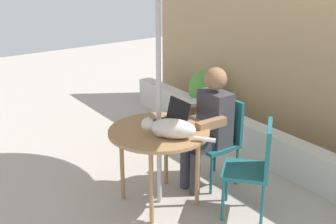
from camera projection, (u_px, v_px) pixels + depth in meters
ground_plane at (159, 202)px, 4.24m from camera, size 14.00×14.00×0.00m
fence_back at (306, 74)px, 4.99m from camera, size 5.61×0.08×1.91m
planter_wall_low at (266, 146)px, 4.95m from camera, size 5.05×0.20×0.40m
patio_table at (159, 137)px, 4.00m from camera, size 0.92×0.92×0.75m
chair_occupied at (221, 134)px, 4.46m from camera, size 0.40×0.40×0.89m
chair_empty at (256, 163)px, 3.87m from camera, size 0.56×0.56×0.89m
person_seated at (209, 122)px, 4.32m from camera, size 0.48×0.48×1.23m
laptop at (174, 117)px, 4.12m from camera, size 0.30×0.25×0.21m
cat at (170, 128)px, 3.79m from camera, size 0.53×0.44×0.17m
potted_plant_near_fence at (203, 96)px, 6.05m from camera, size 0.40×0.40×0.74m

